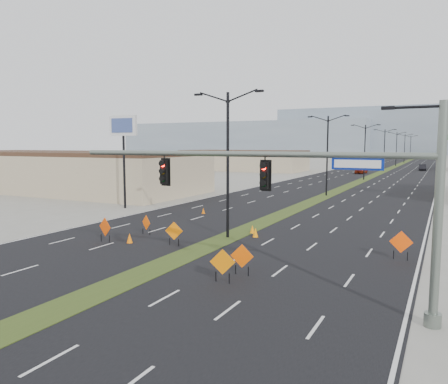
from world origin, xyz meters
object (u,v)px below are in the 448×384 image
at_px(construction_sign_4, 242,257).
at_px(car_mid, 422,167).
at_px(car_far, 368,163).
at_px(streetlight_2, 365,150).
at_px(construction_sign_1, 174,232).
at_px(pole_sign_west, 123,133).
at_px(streetlight_1, 327,153).
at_px(car_left, 361,170).
at_px(cone_3, 203,211).
at_px(streetlight_5, 405,147).
at_px(construction_sign_5, 401,243).
at_px(cone_0, 130,238).
at_px(cone_2, 252,229).
at_px(streetlight_0, 228,160).
at_px(streetlight_4, 396,148).
at_px(cone_1, 255,233).
at_px(streetlight_3, 384,149).
at_px(construction_sign_0, 105,228).
at_px(streetlight_6, 410,147).
at_px(construction_sign_2, 146,223).
at_px(construction_sign_3, 223,263).
at_px(signal_mast, 309,188).

bearing_deg(construction_sign_4, car_mid, 78.41).
bearing_deg(car_far, streetlight_2, -78.60).
height_order(construction_sign_1, pole_sign_west, pole_sign_west).
bearing_deg(streetlight_1, car_left, 94.30).
bearing_deg(construction_sign_1, cone_3, 95.39).
distance_m(streetlight_5, construction_sign_4, 147.66).
distance_m(construction_sign_5, cone_0, 16.77).
distance_m(streetlight_2, car_mid, 37.59).
bearing_deg(car_mid, car_left, -126.58).
height_order(car_left, cone_2, car_left).
relative_size(streetlight_0, car_left, 2.10).
bearing_deg(streetlight_1, streetlight_4, 90.00).
bearing_deg(cone_1, car_mid, 85.95).
xyz_separation_m(streetlight_3, construction_sign_0, (-6.66, -88.93, -4.44)).
xyz_separation_m(streetlight_3, cone_2, (0.95, -81.85, -5.11)).
xyz_separation_m(streetlight_2, pole_sign_west, (-15.74, -48.00, 2.24)).
distance_m(streetlight_0, cone_0, 8.42).
bearing_deg(cone_1, car_far, 94.89).
bearing_deg(streetlight_6, car_left, -92.07).
relative_size(streetlight_2, streetlight_3, 1.00).
distance_m(streetlight_5, car_mid, 48.51).
height_order(cone_0, cone_3, cone_0).
relative_size(car_mid, construction_sign_1, 2.97).
height_order(streetlight_5, car_left, streetlight_5).
distance_m(streetlight_4, construction_sign_2, 113.94).
xyz_separation_m(streetlight_1, construction_sign_2, (-5.72, -29.71, -4.59)).
bearing_deg(cone_1, streetlight_3, 91.14).
bearing_deg(construction_sign_5, cone_3, 147.53).
bearing_deg(streetlight_1, pole_sign_west, -128.21).
relative_size(streetlight_5, cone_1, 14.79).
relative_size(streetlight_2, car_left, 2.10).
xyz_separation_m(streetlight_3, construction_sign_1, (-2.00, -87.72, -4.50)).
xyz_separation_m(streetlight_5, cone_2, (0.95, -137.85, -5.11)).
bearing_deg(streetlight_4, cone_0, -92.48).
distance_m(construction_sign_4, construction_sign_5, 9.51).
distance_m(streetlight_4, construction_sign_5, 113.50).
height_order(streetlight_4, cone_2, streetlight_4).
distance_m(streetlight_2, construction_sign_3, 65.29).
bearing_deg(cone_0, car_far, 91.32).
height_order(streetlight_2, cone_2, streetlight_2).
bearing_deg(cone_1, construction_sign_4, -71.37).
relative_size(streetlight_0, cone_2, 16.14).
xyz_separation_m(streetlight_1, streetlight_3, (0.00, 56.00, 0.00)).
height_order(streetlight_5, construction_sign_0, streetlight_5).
xyz_separation_m(signal_mast, pole_sign_west, (-24.30, 18.00, 2.87)).
relative_size(streetlight_1, cone_0, 14.96).
relative_size(construction_sign_4, pole_sign_west, 0.17).
bearing_deg(streetlight_0, cone_3, 128.73).
bearing_deg(construction_sign_5, streetlight_0, 170.41).
height_order(streetlight_2, streetlight_5, same).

